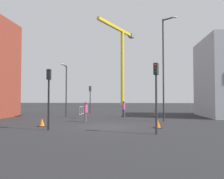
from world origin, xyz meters
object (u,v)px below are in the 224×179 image
streetlamp_tall (164,63)px  traffic_light_near (156,86)px  traffic_light_crosswalk (49,89)px  pedestrian_waiting (86,110)px  traffic_light_island (90,95)px  construction_crane (122,53)px  traffic_cone_on_verge (158,124)px  traffic_cone_orange (42,123)px  pedestrian_walking (124,108)px  streetlamp_short (66,85)px

streetlamp_tall → traffic_light_near: bearing=-101.3°
traffic_light_crosswalk → pedestrian_waiting: size_ratio=2.29×
traffic_light_island → pedestrian_waiting: traffic_light_island is taller
traffic_light_crosswalk → pedestrian_waiting: traffic_light_crosswalk is taller
construction_crane → traffic_cone_on_verge: bearing=-83.8°
traffic_light_near → traffic_cone_orange: bearing=159.8°
traffic_light_near → pedestrian_walking: bearing=101.6°
pedestrian_waiting → traffic_cone_orange: size_ratio=3.01×
streetlamp_tall → pedestrian_walking: 7.17m
pedestrian_walking → traffic_cone_orange: 10.50m
construction_crane → traffic_cone_orange: construction_crane is taller
streetlamp_tall → traffic_light_near: (-1.52, -7.56, -2.54)m
construction_crane → streetlamp_tall: construction_crane is taller
traffic_cone_on_verge → traffic_light_crosswalk: bearing=-166.2°
traffic_light_near → streetlamp_short: bearing=128.3°
traffic_light_near → traffic_light_island: bearing=112.6°
streetlamp_short → traffic_cone_on_verge: bearing=-42.1°
traffic_light_near → traffic_cone_on_verge: traffic_light_near is taller
construction_crane → traffic_cone_on_verge: 45.96m
traffic_light_island → traffic_light_near: 18.89m
pedestrian_walking → traffic_cone_orange: pedestrian_walking is taller
traffic_cone_orange → traffic_cone_on_verge: bearing=-0.9°
traffic_light_island → traffic_light_near: bearing=-67.4°
traffic_cone_on_verge → traffic_cone_orange: 8.57m
traffic_cone_on_verge → traffic_light_near: bearing=-97.5°
streetlamp_tall → traffic_light_island: streetlamp_tall is taller
traffic_light_near → streetlamp_tall: bearing=78.7°
traffic_light_island → traffic_cone_orange: size_ratio=6.42×
traffic_light_crosswalk → pedestrian_walking: 11.72m
traffic_light_near → pedestrian_waiting: (-5.55, 6.32, -1.78)m
traffic_cone_orange → streetlamp_short: bearing=94.6°
construction_crane → traffic_cone_orange: (-3.79, -43.48, -13.67)m
traffic_light_crosswalk → pedestrian_walking: size_ratio=2.26×
streetlamp_short → pedestrian_waiting: size_ratio=3.27×
traffic_light_crosswalk → traffic_light_island: 16.36m
construction_crane → traffic_light_crosswalk: bearing=-93.2°
construction_crane → traffic_light_near: (4.39, -46.49, -11.13)m
traffic_cone_on_verge → traffic_light_island: bearing=117.7°
streetlamp_tall → traffic_cone_on_verge: 7.00m
traffic_cone_on_verge → traffic_cone_orange: size_ratio=1.00×
streetlamp_short → traffic_light_island: 6.50m
streetlamp_tall → traffic_cone_orange: 11.85m
streetlamp_short → pedestrian_waiting: bearing=-56.0°
streetlamp_short → traffic_light_crosswalk: size_ratio=1.43×
traffic_light_crosswalk → pedestrian_waiting: bearing=75.1°
streetlamp_tall → pedestrian_waiting: (-7.07, -1.24, -4.31)m
traffic_cone_on_verge → traffic_cone_orange: bearing=179.1°
pedestrian_walking → pedestrian_waiting: bearing=-120.0°
streetlamp_tall → construction_crane: bearing=98.6°
streetlamp_short → traffic_cone_on_verge: streetlamp_short is taller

